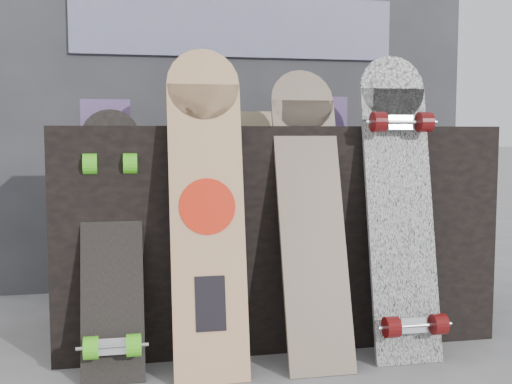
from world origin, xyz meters
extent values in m
plane|color=slate|center=(0.00, 0.00, 0.00)|extent=(60.00, 60.00, 0.00)
cube|color=black|center=(0.00, 0.50, 0.40)|extent=(1.60, 0.60, 0.80)
cube|color=#34343A|center=(0.00, 1.35, 1.10)|extent=(2.40, 0.20, 2.20)
cube|color=#0E0D50|center=(0.00, 1.24, 1.30)|extent=(1.60, 0.02, 0.30)
cube|color=#3C346C|center=(-0.62, 0.56, 0.85)|extent=(0.18, 0.12, 0.10)
cube|color=#3C346C|center=(0.26, 0.60, 0.86)|extent=(0.14, 0.14, 0.12)
cube|color=#D1B78C|center=(-0.08, 0.57, 0.83)|extent=(0.22, 0.10, 0.06)
cube|color=#CCBD89|center=(-0.29, 0.07, 0.47)|extent=(0.24, 0.21, 0.94)
cylinder|color=#CCBD89|center=(-0.29, 0.17, 0.93)|extent=(0.24, 0.06, 0.24)
cylinder|color=red|center=(-0.29, 0.08, 0.54)|extent=(0.18, 0.04, 0.18)
cube|color=black|center=(-0.29, 0.02, 0.24)|extent=(0.10, 0.04, 0.17)
cube|color=tan|center=(0.06, 0.11, 0.44)|extent=(0.22, 0.29, 0.89)
cylinder|color=tan|center=(0.06, 0.25, 0.89)|extent=(0.22, 0.08, 0.22)
cube|color=white|center=(0.38, 0.11, 0.47)|extent=(0.24, 0.21, 0.93)
cylinder|color=white|center=(0.38, 0.21, 0.93)|extent=(0.24, 0.06, 0.24)
cube|color=silver|center=(0.38, 0.00, 0.14)|extent=(0.09, 0.04, 0.06)
cylinder|color=#580C0D|center=(0.30, -0.02, 0.14)|extent=(0.05, 0.07, 0.07)
cylinder|color=#580C0D|center=(0.46, -0.02, 0.14)|extent=(0.05, 0.07, 0.07)
cube|color=silver|center=(0.38, 0.14, 0.81)|extent=(0.09, 0.04, 0.06)
cylinder|color=#580C0D|center=(0.30, 0.12, 0.81)|extent=(0.05, 0.07, 0.07)
cylinder|color=#580C0D|center=(0.46, 0.12, 0.81)|extent=(0.05, 0.07, 0.07)
cube|color=black|center=(-0.60, 0.17, 0.38)|extent=(0.20, 0.28, 0.77)
cylinder|color=black|center=(-0.60, 0.31, 0.76)|extent=(0.20, 0.08, 0.19)
cube|color=silver|center=(-0.60, 0.03, 0.12)|extent=(0.09, 0.05, 0.06)
cylinder|color=#53E11F|center=(-0.66, 0.01, 0.13)|extent=(0.04, 0.07, 0.07)
cylinder|color=#53E11F|center=(-0.53, 0.01, 0.13)|extent=(0.04, 0.07, 0.07)
cube|color=silver|center=(-0.60, 0.23, 0.67)|extent=(0.09, 0.05, 0.06)
cylinder|color=#53E11F|center=(-0.66, 0.21, 0.68)|extent=(0.04, 0.07, 0.07)
cylinder|color=#53E11F|center=(-0.53, 0.21, 0.68)|extent=(0.04, 0.07, 0.07)
camera|label=1|loc=(-0.55, -1.94, 0.78)|focal=45.00mm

